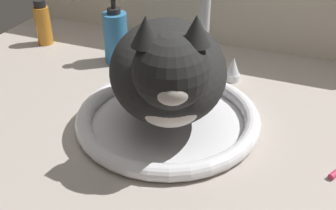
{
  "coord_description": "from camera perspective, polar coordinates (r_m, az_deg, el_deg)",
  "views": [
    {
      "loc": [
        28.69,
        -62.54,
        45.84
      ],
      "look_at": [
        5.52,
        -4.9,
        7.0
      ],
      "focal_mm": 43.51,
      "sensor_mm": 36.0,
      "label": 1
    }
  ],
  "objects": [
    {
      "name": "soap_pump_bottle",
      "position": [
        0.97,
        -7.35,
        9.55
      ],
      "size": [
        5.61,
        5.61,
        16.95
      ],
      "color": "teal",
      "rests_on": "countertop"
    },
    {
      "name": "sink_basin",
      "position": [
        0.75,
        0.0,
        -1.76
      ],
      "size": [
        33.7,
        33.7,
        2.91
      ],
      "color": "white",
      "rests_on": "countertop"
    },
    {
      "name": "faucet",
      "position": [
        0.88,
        4.98,
        9.08
      ],
      "size": [
        16.88,
        9.33,
        23.25
      ],
      "color": "silver",
      "rests_on": "countertop"
    },
    {
      "name": "amber_bottle",
      "position": [
        1.11,
        -17.12,
        10.84
      ],
      "size": [
        3.92,
        3.92,
        11.56
      ],
      "color": "#C67A23",
      "rests_on": "countertop"
    },
    {
      "name": "countertop",
      "position": [
        0.82,
        -2.31,
        -0.81
      ],
      "size": [
        106.77,
        68.47,
        3.0
      ],
      "primitive_type": "cube",
      "color": "#ADA399",
      "rests_on": "ground"
    },
    {
      "name": "cat",
      "position": [
        0.68,
        0.07,
        4.73
      ],
      "size": [
        28.5,
        35.3,
        21.44
      ],
      "color": "black",
      "rests_on": "sink_basin"
    }
  ]
}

